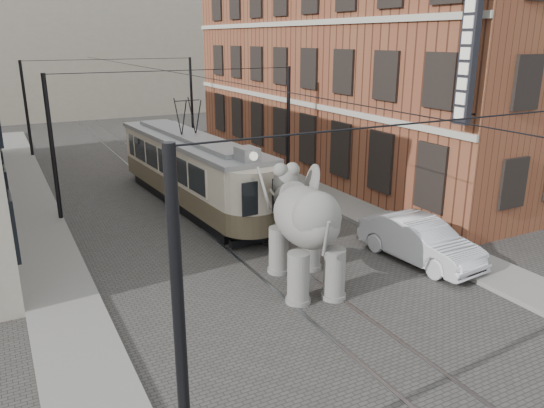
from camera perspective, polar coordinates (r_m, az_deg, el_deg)
ground at (r=19.62m, az=-2.99°, el=-4.44°), size 120.00×120.00×0.00m
tram_rails at (r=19.61m, az=-2.99°, el=-4.41°), size 1.54×80.00×0.02m
sidewalk_right at (r=22.59m, az=10.95°, el=-1.56°), size 2.00×60.00×0.15m
sidewalk_left at (r=18.10m, az=-22.17°, el=-7.45°), size 2.00×60.00×0.15m
brick_building at (r=31.63m, az=8.52°, el=14.86°), size 8.00×26.00×12.00m
distant_block at (r=57.08m, az=-20.96°, el=15.99°), size 28.00×10.00×14.00m
catenary at (r=23.19m, az=-8.80°, el=6.53°), size 11.00×30.20×6.00m
tram at (r=23.99m, az=-8.81°, el=5.36°), size 3.24×12.10×4.75m
elephant at (r=16.01m, az=3.62°, el=-3.07°), size 4.26×6.11×3.40m
parked_car at (r=18.68m, az=15.55°, el=-3.77°), size 2.02×4.67×1.49m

